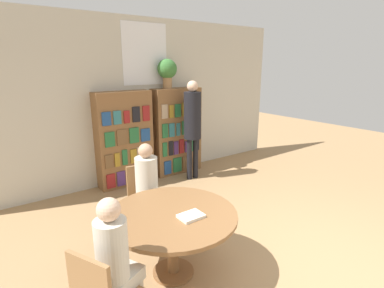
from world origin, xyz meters
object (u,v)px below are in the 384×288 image
at_px(chair_left_side, 144,195).
at_px(librarian_standing, 192,119).
at_px(bookshelf_right, 177,131).
at_px(flower_vase, 167,70).
at_px(seated_reader_right, 117,259).
at_px(reading_table, 172,222).
at_px(bookshelf_left, 125,139).
at_px(seated_reader_left, 148,185).

height_order(chair_left_side, librarian_standing, librarian_standing).
distance_m(bookshelf_right, librarian_standing, 0.59).
xyz_separation_m(flower_vase, seated_reader_right, (-2.33, -2.97, -1.36)).
relative_size(reading_table, seated_reader_right, 1.08).
xyz_separation_m(bookshelf_right, seated_reader_right, (-2.52, -2.97, -0.16)).
bearing_deg(librarian_standing, chair_left_side, -145.18).
bearing_deg(seated_reader_right, bookshelf_right, 114.24).
height_order(bookshelf_right, seated_reader_right, bookshelf_right).
relative_size(chair_left_side, seated_reader_right, 0.72).
bearing_deg(reading_table, librarian_standing, 49.50).
distance_m(bookshelf_left, librarian_standing, 1.30).
bearing_deg(flower_vase, bookshelf_left, -179.69).
distance_m(bookshelf_left, chair_left_side, 1.73).
distance_m(bookshelf_right, seated_reader_left, 2.43).
relative_size(flower_vase, librarian_standing, 0.29).
bearing_deg(flower_vase, reading_table, -121.17).
bearing_deg(chair_left_side, bookshelf_left, -95.21).
distance_m(bookshelf_left, bookshelf_right, 1.13).
height_order(bookshelf_right, chair_left_side, bookshelf_right).
bearing_deg(seated_reader_left, librarian_standing, -131.17).
bearing_deg(bookshelf_right, librarian_standing, -87.29).
distance_m(flower_vase, seated_reader_left, 2.67).
distance_m(flower_vase, chair_left_side, 2.66).
distance_m(chair_left_side, seated_reader_right, 1.64).
bearing_deg(flower_vase, bookshelf_right, -1.44).
xyz_separation_m(flower_vase, seated_reader_left, (-1.43, -1.81, -1.35)).
relative_size(seated_reader_left, seated_reader_right, 1.00).
bearing_deg(seated_reader_right, librarian_standing, 108.68).
height_order(seated_reader_right, librarian_standing, librarian_standing).
bearing_deg(chair_left_side, bookshelf_right, -123.80).
relative_size(bookshelf_right, reading_table, 1.29).
height_order(bookshelf_right, flower_vase, flower_vase).
height_order(bookshelf_left, flower_vase, flower_vase).
bearing_deg(reading_table, seated_reader_right, -154.63).
bearing_deg(reading_table, flower_vase, 58.83).
height_order(reading_table, seated_reader_right, seated_reader_right).
bearing_deg(librarian_standing, flower_vase, 113.51).
xyz_separation_m(chair_left_side, librarian_standing, (1.62, 1.13, 0.68)).
bearing_deg(chair_left_side, flower_vase, -119.97).
distance_m(bookshelf_left, flower_vase, 1.52).
bearing_deg(seated_reader_right, flower_vase, 116.56).
height_order(bookshelf_right, seated_reader_left, bookshelf_right).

